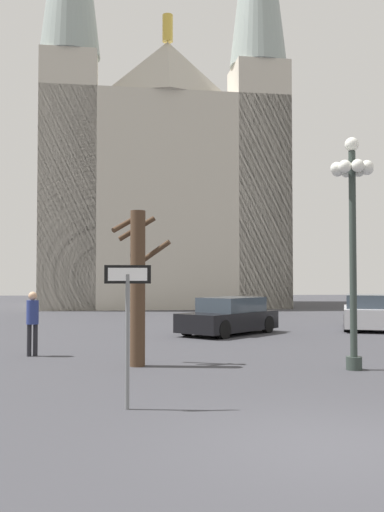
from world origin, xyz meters
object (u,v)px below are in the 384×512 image
Objects in this scene: one_way_arrow_sign at (128,313)px; pedestrian_walking at (33,317)px; bare_tree at (138,283)px; parked_car_far_silver at (368,313)px; parked_car_near_black at (229,317)px; street_lamp at (352,214)px; cathedral at (162,171)px.

one_way_arrow_sign is 7.00m from pedestrian_walking.
bare_tree reaches higher than parked_car_far_silver.
bare_tree is 0.80× the size of parked_car_far_silver.
one_way_arrow_sign is 0.55× the size of parked_car_near_black.
one_way_arrow_sign is 12.39m from parked_car_near_black.
bare_tree is at bearing -135.54° from parked_car_far_silver.
pedestrian_walking is at bearing 159.85° from street_lamp.
street_lamp is 9.01m from parked_car_near_black.
pedestrian_walking is at bearing -98.71° from cathedral.
cathedral is 27.95m from pedestrian_walking.
cathedral is 7.51× the size of parked_car_far_silver.
bare_tree is at bearing -92.39° from cathedral.
bare_tree is 8.20m from parked_car_near_black.
parked_car_near_black is at bearing 74.44° from one_way_arrow_sign.
street_lamp reaches higher than bare_tree.
pedestrian_walking is (-6.08, -5.50, 0.40)m from parked_car_near_black.
pedestrian_walking reaches higher than parked_car_far_silver.
street_lamp is (3.76, -29.06, -6.31)m from cathedral.
pedestrian_walking is (-2.84, 1.91, -0.92)m from bare_tree.
street_lamp is 3.10× the size of pedestrian_walking.
parked_car_far_silver is at bearing 14.71° from parked_car_near_black.
pedestrian_walking is at bearing -149.52° from parked_car_far_silver.
parked_car_near_black is at bearing -165.29° from parked_car_far_silver.
parked_car_near_black is (3.24, 7.42, -1.33)m from bare_tree.
street_lamp is 1.27× the size of parked_car_near_black.
bare_tree is (-4.93, 0.94, -1.60)m from street_lamp.
parked_car_near_black is 6.10m from parked_car_far_silver.
bare_tree is 2.15× the size of pedestrian_walking.
bare_tree reaches higher than pedestrian_walking.
street_lamp reaches higher than pedestrian_walking.
parked_car_far_silver is at bearing -67.44° from cathedral.
street_lamp reaches higher than one_way_arrow_sign.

